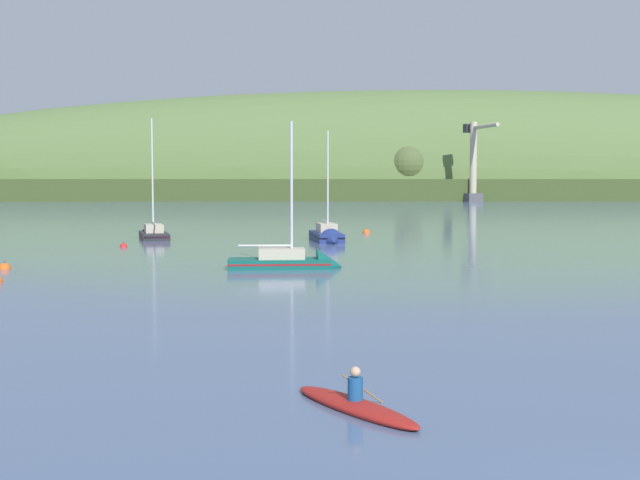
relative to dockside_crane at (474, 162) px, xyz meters
The scene contains 9 objects.
far_shoreline_hill 38.67m from the dockside_crane, 95.92° to the left, with size 503.70×86.61×62.42m.
dockside_crane is the anchor object (origin of this frame).
sailboat_near_mooring 139.76m from the dockside_crane, 110.59° to the right, with size 3.97×7.05×11.05m.
sailboat_midwater_white 158.63m from the dockside_crane, 103.11° to the right, with size 6.40×2.63×8.93m.
sailboat_far_left 138.74m from the dockside_crane, 104.34° to the right, with size 3.07×7.05×9.56m.
canoe_with_paddler 185.07m from the dockside_crane, 100.36° to the right, with size 2.94×3.55×1.02m.
mooring_buoy_foreground 163.63m from the dockside_crane, 108.42° to the right, with size 0.68×0.68×0.76m.
mooring_buoy_off_fishing_boat 127.35m from the dockside_crane, 104.03° to the right, with size 0.72×0.72×0.80m.
mooring_buoy_far_upstream 148.38m from the dockside_crane, 109.39° to the right, with size 0.54×0.54×0.62m.
Camera 1 is at (-5.19, -10.23, 4.71)m, focal length 45.48 mm.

